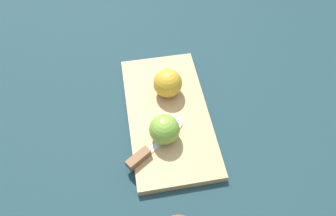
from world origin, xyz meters
The scene contains 6 objects.
ground_plane centered at (0.00, 0.00, 0.00)m, with size 4.00×4.00×0.00m, color #193338.
cutting_board centered at (0.00, 0.00, 0.01)m, with size 0.44×0.26×0.02m.
apple_half_left centered at (-0.07, 0.02, 0.06)m, with size 0.08×0.08×0.08m.
apple_half_right centered at (0.07, -0.03, 0.06)m, with size 0.08×0.08×0.08m.
knife centered at (0.11, -0.10, 0.03)m, with size 0.08×0.14×0.02m.
apple_slice centered at (0.04, 0.00, 0.02)m, with size 0.05×0.05×0.01m.
Camera 1 is at (0.49, -0.15, 0.73)m, focal length 35.00 mm.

